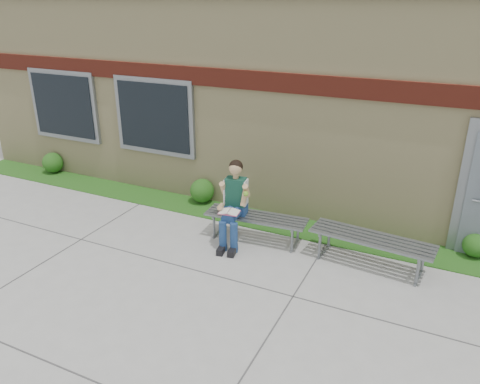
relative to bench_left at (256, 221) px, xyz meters
The scene contains 9 objects.
ground 1.90m from the bench_left, 84.26° to the right, with size 80.00×80.00×0.00m, color #9E9E99.
grass_strip 0.85m from the bench_left, 76.04° to the left, with size 16.00×0.80×0.02m, color #184A13.
school_building 4.49m from the bench_left, 87.44° to the left, with size 16.20×6.22×4.20m.
bench_left is the anchor object (origin of this frame).
bench_right 2.00m from the bench_left, ahead, with size 1.98×0.71×0.50m.
girl 0.55m from the bench_left, 145.85° to the right, with size 0.58×0.93×1.46m.
shrub_west 5.94m from the bench_left, behind, with size 0.49×0.49×0.49m, color #184A13.
shrub_mid 1.94m from the bench_left, 149.00° to the left, with size 0.50×0.50×0.50m, color #184A13.
shrub_east 3.66m from the bench_left, 15.85° to the left, with size 0.40×0.40×0.40m, color #184A13.
Camera 1 is at (2.74, -4.93, 4.01)m, focal length 35.00 mm.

